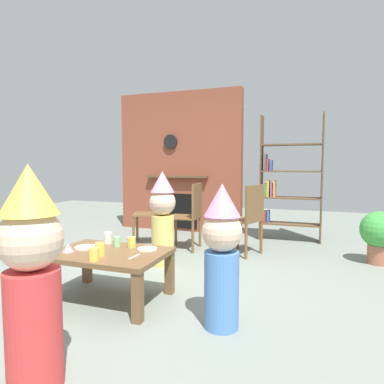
{
  "coord_description": "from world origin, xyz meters",
  "views": [
    {
      "loc": [
        1.29,
        -2.8,
        1.14
      ],
      "look_at": [
        0.15,
        0.4,
        0.87
      ],
      "focal_mm": 30.91,
      "sensor_mm": 36.0,
      "label": 1
    }
  ],
  "objects": [
    {
      "name": "child_in_pink",
      "position": [
        0.73,
        -0.6,
        0.54
      ],
      "size": [
        0.28,
        0.28,
        1.02
      ],
      "rotation": [
        0.0,
        0.0,
        2.99
      ],
      "color": "#4C7FC6",
      "rests_on": "ground_plane"
    },
    {
      "name": "paper_cup_far_right",
      "position": [
        -0.25,
        -0.72,
        0.46
      ],
      "size": [
        0.08,
        0.08,
        0.1
      ],
      "primitive_type": "cylinder",
      "color": "#F2CC4C",
      "rests_on": "coffee_table"
    },
    {
      "name": "child_with_cone_hat",
      "position": [
        -0.02,
        -1.54,
        0.61
      ],
      "size": [
        0.32,
        0.32,
        1.15
      ],
      "rotation": [
        0.0,
        0.0,
        1.83
      ],
      "color": "#D13838",
      "rests_on": "ground_plane"
    },
    {
      "name": "paper_cup_center",
      "position": [
        -0.19,
        -0.25,
        0.46
      ],
      "size": [
        0.07,
        0.07,
        0.09
      ],
      "primitive_type": "cylinder",
      "color": "#F2CC4C",
      "rests_on": "coffee_table"
    },
    {
      "name": "birthday_cake_slice",
      "position": [
        -0.62,
        -0.56,
        0.45
      ],
      "size": [
        0.1,
        0.1,
        0.07
      ],
      "primitive_type": "cone",
      "color": "pink",
      "rests_on": "coffee_table"
    },
    {
      "name": "brick_fireplace_feature",
      "position": [
        -0.86,
        2.6,
        1.19
      ],
      "size": [
        2.2,
        0.28,
        2.4
      ],
      "color": "brown",
      "rests_on": "ground_plane"
    },
    {
      "name": "coffee_table",
      "position": [
        -0.3,
        -0.45,
        0.35
      ],
      "size": [
        0.97,
        0.67,
        0.41
      ],
      "color": "brown",
      "rests_on": "ground_plane"
    },
    {
      "name": "paper_cup_near_right",
      "position": [
        -0.33,
        -0.27,
        0.46
      ],
      "size": [
        0.06,
        0.06,
        0.09
      ],
      "primitive_type": "cylinder",
      "color": "#8CD18C",
      "rests_on": "coffee_table"
    },
    {
      "name": "dining_chair_middle",
      "position": [
        -0.22,
        1.37,
        0.51
      ],
      "size": [
        0.42,
        0.42,
        0.9
      ],
      "rotation": [
        0.0,
        0.0,
        3.2
      ],
      "color": "brown",
      "rests_on": "ground_plane"
    },
    {
      "name": "dining_chair_right",
      "position": [
        0.57,
        1.34,
        0.51
      ],
      "size": [
        0.52,
        0.52,
        0.9
      ],
      "rotation": [
        0.0,
        0.0,
        2.75
      ],
      "color": "brown",
      "rests_on": "ground_plane"
    },
    {
      "name": "child_by_the_chairs",
      "position": [
        -0.27,
        0.59,
        0.57
      ],
      "size": [
        0.3,
        0.3,
        1.08
      ],
      "rotation": [
        0.0,
        0.0,
        -1.6
      ],
      "color": "#E0CC66",
      "rests_on": "ground_plane"
    },
    {
      "name": "dining_chair_left",
      "position": [
        -0.82,
        1.48,
        0.51
      ],
      "size": [
        0.52,
        0.52,
        0.9
      ],
      "rotation": [
        0.0,
        0.0,
        3.51
      ],
      "color": "brown",
      "rests_on": "ground_plane"
    },
    {
      "name": "paper_plate_front",
      "position": [
        -0.02,
        -0.28,
        0.42
      ],
      "size": [
        0.17,
        0.17,
        0.01
      ],
      "primitive_type": "cylinder",
      "color": "white",
      "rests_on": "coffee_table"
    },
    {
      "name": "paper_plate_rear",
      "position": [
        -0.56,
        -0.41,
        0.42
      ],
      "size": [
        0.19,
        0.19,
        0.01
      ],
      "primitive_type": "cylinder",
      "color": "white",
      "rests_on": "coffee_table"
    },
    {
      "name": "paper_cup_far_left",
      "position": [
        -0.28,
        -0.59,
        0.47
      ],
      "size": [
        0.08,
        0.08,
        0.11
      ],
      "primitive_type": "cylinder",
      "color": "#F2CC4C",
      "rests_on": "coffee_table"
    },
    {
      "name": "bookshelf",
      "position": [
        0.95,
        2.4,
        0.88
      ],
      "size": [
        0.9,
        0.28,
        1.9
      ],
      "color": "brown",
      "rests_on": "ground_plane"
    },
    {
      "name": "table_fork",
      "position": [
        -0.01,
        -0.52,
        0.42
      ],
      "size": [
        0.03,
        0.15,
        0.01
      ],
      "primitive_type": "cube",
      "rotation": [
        0.0,
        0.0,
        1.48
      ],
      "color": "silver",
      "rests_on": "coffee_table"
    },
    {
      "name": "paper_cup_near_left",
      "position": [
        -0.47,
        -0.2,
        0.47
      ],
      "size": [
        0.07,
        0.07,
        0.11
      ],
      "primitive_type": "cylinder",
      "color": "silver",
      "rests_on": "coffee_table"
    },
    {
      "name": "ground_plane",
      "position": [
        0.0,
        0.0,
        0.0
      ],
      "size": [
        12.0,
        12.0,
        0.0
      ],
      "primitive_type": "plane",
      "color": "gray"
    },
    {
      "name": "potted_plant_tall",
      "position": [
        2.07,
        1.47,
        0.36
      ],
      "size": [
        0.43,
        0.43,
        0.61
      ],
      "color": "#9E5B42",
      "rests_on": "ground_plane"
    }
  ]
}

